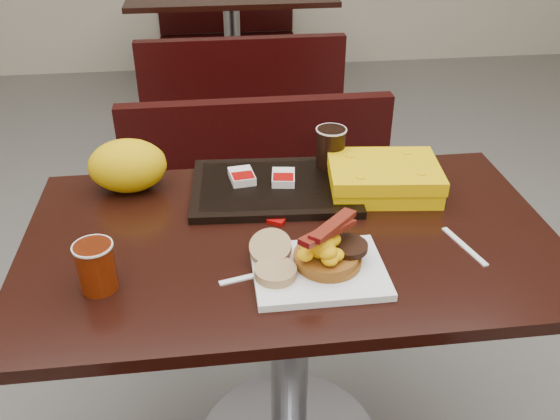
{
  "coord_description": "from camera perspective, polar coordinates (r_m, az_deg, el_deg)",
  "views": [
    {
      "loc": [
        -0.16,
        -1.11,
        1.51
      ],
      "look_at": [
        -0.02,
        0.03,
        0.8
      ],
      "focal_mm": 38.45,
      "sensor_mm": 36.0,
      "label": 1
    }
  ],
  "objects": [
    {
      "name": "table_near",
      "position": [
        1.6,
        0.92,
        -13.58
      ],
      "size": [
        1.2,
        0.7,
        0.75
      ],
      "primitive_type": null,
      "color": "black",
      "rests_on": "floor"
    },
    {
      "name": "bench_near_n",
      "position": [
        2.15,
        -1.62,
        -0.63
      ],
      "size": [
        1.0,
        0.46,
        0.72
      ],
      "primitive_type": null,
      "color": "black",
      "rests_on": "floor"
    },
    {
      "name": "table_far",
      "position": [
        3.89,
        -4.49,
        14.57
      ],
      "size": [
        1.2,
        0.7,
        0.75
      ],
      "primitive_type": null,
      "color": "black",
      "rests_on": "floor"
    },
    {
      "name": "bench_far_s",
      "position": [
        3.23,
        -3.76,
        10.72
      ],
      "size": [
        1.0,
        0.46,
        0.72
      ],
      "primitive_type": null,
      "color": "black",
      "rests_on": "floor"
    },
    {
      "name": "bench_far_n",
      "position": [
        4.56,
        -5.0,
        16.94
      ],
      "size": [
        1.0,
        0.46,
        0.72
      ],
      "primitive_type": null,
      "color": "black",
      "rests_on": "floor"
    },
    {
      "name": "platter",
      "position": [
        1.24,
        3.72,
        -5.8
      ],
      "size": [
        0.27,
        0.21,
        0.02
      ],
      "primitive_type": "cube",
      "rotation": [
        0.0,
        0.0,
        0.0
      ],
      "color": "white",
      "rests_on": "table_near"
    },
    {
      "name": "pancake_stack",
      "position": [
        1.24,
        4.6,
        -4.52
      ],
      "size": [
        0.15,
        0.15,
        0.03
      ],
      "primitive_type": "cylinder",
      "rotation": [
        0.0,
        0.0,
        0.07
      ],
      "color": "brown",
      "rests_on": "platter"
    },
    {
      "name": "sausage_patty",
      "position": [
        1.24,
        6.48,
        -3.47
      ],
      "size": [
        0.09,
        0.09,
        0.01
      ],
      "primitive_type": "cylinder",
      "rotation": [
        0.0,
        0.0,
        -0.1
      ],
      "color": "black",
      "rests_on": "pancake_stack"
    },
    {
      "name": "scrambled_eggs",
      "position": [
        1.2,
        4.05,
        -3.63
      ],
      "size": [
        0.11,
        0.1,
        0.05
      ],
      "primitive_type": "ellipsoid",
      "rotation": [
        0.0,
        0.0,
        0.27
      ],
      "color": "#FFBD05",
      "rests_on": "pancake_stack"
    },
    {
      "name": "bacon_strips",
      "position": [
        1.19,
        4.59,
        -1.94
      ],
      "size": [
        0.16,
        0.16,
        0.01
      ],
      "primitive_type": null,
      "rotation": [
        0.0,
        0.0,
        0.74
      ],
      "color": "#480508",
      "rests_on": "scrambled_eggs"
    },
    {
      "name": "muffin_bottom",
      "position": [
        1.2,
        -0.43,
        -5.92
      ],
      "size": [
        0.1,
        0.1,
        0.02
      ],
      "primitive_type": "cylinder",
      "rotation": [
        0.0,
        0.0,
        -0.19
      ],
      "color": "#A67C57",
      "rests_on": "platter"
    },
    {
      "name": "muffin_top",
      "position": [
        1.25,
        -0.91,
        -3.6
      ],
      "size": [
        0.11,
        0.11,
        0.05
      ],
      "primitive_type": "cylinder",
      "rotation": [
        0.38,
        0.0,
        -0.31
      ],
      "color": "#A67C57",
      "rests_on": "platter"
    },
    {
      "name": "coffee_cup_near",
      "position": [
        1.23,
        -17.07,
        -5.2
      ],
      "size": [
        0.09,
        0.09,
        0.1
      ],
      "primitive_type": "cylinder",
      "rotation": [
        0.0,
        0.0,
        0.25
      ],
      "color": "#8E1E05",
      "rests_on": "table_near"
    },
    {
      "name": "fork",
      "position": [
        1.23,
        -3.57,
        -6.5
      ],
      "size": [
        0.14,
        0.06,
        0.0
      ],
      "primitive_type": null,
      "rotation": [
        0.0,
        0.0,
        0.24
      ],
      "color": "white",
      "rests_on": "table_near"
    },
    {
      "name": "knife",
      "position": [
        1.38,
        17.12,
        -3.3
      ],
      "size": [
        0.05,
        0.15,
        0.0
      ],
      "primitive_type": "cube",
      "rotation": [
        0.0,
        0.0,
        -1.32
      ],
      "color": "white",
      "rests_on": "table_near"
    },
    {
      "name": "condiment_syrup",
      "position": [
        1.43,
        -2.64,
        -0.04
      ],
      "size": [
        0.05,
        0.05,
        0.01
      ],
      "primitive_type": "cube",
      "rotation": [
        0.0,
        0.0,
        0.31
      ],
      "color": "#B46807",
      "rests_on": "table_near"
    },
    {
      "name": "condiment_ketchup",
      "position": [
        1.4,
        -0.33,
        -0.99
      ],
      "size": [
        0.05,
        0.05,
        0.01
      ],
      "primitive_type": "cube",
      "rotation": [
        0.0,
        0.0,
        -0.54
      ],
      "color": "#8C0504",
      "rests_on": "table_near"
    },
    {
      "name": "tray",
      "position": [
        1.52,
        -0.51,
        2.15
      ],
      "size": [
        0.43,
        0.32,
        0.02
      ],
      "primitive_type": "cube",
      "rotation": [
        0.0,
        0.0,
        -0.06
      ],
      "color": "black",
      "rests_on": "table_near"
    },
    {
      "name": "hashbrown_sleeve_left",
      "position": [
        1.53,
        -3.65,
        3.21
      ],
      "size": [
        0.07,
        0.09,
        0.02
      ],
      "primitive_type": "cube",
      "rotation": [
        0.0,
        0.0,
        0.14
      ],
      "color": "silver",
      "rests_on": "tray"
    },
    {
      "name": "hashbrown_sleeve_right",
      "position": [
        1.52,
        0.32,
        3.09
      ],
      "size": [
        0.07,
        0.08,
        0.02
      ],
      "primitive_type": "cube",
      "rotation": [
        0.0,
        0.0,
        -0.14
      ],
      "color": "silver",
      "rests_on": "tray"
    },
    {
      "name": "coffee_cup_far",
      "position": [
        1.59,
        4.83,
        5.98
      ],
      "size": [
        0.09,
        0.09,
        0.1
      ],
      "primitive_type": "cylinder",
      "rotation": [
        0.0,
        0.0,
        -0.28
      ],
      "color": "black",
      "rests_on": "tray"
    },
    {
      "name": "clamshell",
      "position": [
        1.53,
        9.81,
        3.04
      ],
      "size": [
        0.29,
        0.23,
        0.07
      ],
      "primitive_type": "cube",
      "rotation": [
        0.0,
        0.0,
        -0.11
      ],
      "color": "#E7B203",
      "rests_on": "table_near"
    },
    {
      "name": "paper_bag",
      "position": [
        1.55,
        -14.29,
        4.12
      ],
      "size": [
        0.2,
        0.15,
        0.13
      ],
      "primitive_type": "ellipsoid",
      "rotation": [
        0.0,
        0.0,
        0.05
      ],
      "color": "#E8B607",
      "rests_on": "table_near"
    }
  ]
}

